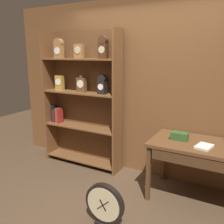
# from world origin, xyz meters

# --- Properties ---
(ground_plane) EXTENTS (10.00, 10.00, 0.00)m
(ground_plane) POSITION_xyz_m (0.00, 0.00, 0.00)
(ground_plane) COLOR #4C3826
(back_wood_panel) EXTENTS (4.80, 0.05, 2.60)m
(back_wood_panel) POSITION_xyz_m (0.00, 1.35, 1.30)
(back_wood_panel) COLOR brown
(back_wood_panel) RESTS_ON ground
(bookshelf) EXTENTS (1.35, 0.31, 2.17)m
(bookshelf) POSITION_xyz_m (-1.02, 1.14, 1.12)
(bookshelf) COLOR brown
(bookshelf) RESTS_ON ground
(workbench) EXTENTS (1.37, 0.71, 0.76)m
(workbench) POSITION_xyz_m (0.97, 0.91, 0.68)
(workbench) COLOR brown
(workbench) RESTS_ON ground
(toolbox_small) EXTENTS (0.21, 0.13, 0.10)m
(toolbox_small) POSITION_xyz_m (0.62, 0.94, 0.81)
(toolbox_small) COLOR #2D5123
(toolbox_small) RESTS_ON workbench
(open_repair_manual) EXTENTS (0.20, 0.25, 0.02)m
(open_repair_manual) POSITION_xyz_m (0.93, 0.81, 0.77)
(open_repair_manual) COLOR silver
(open_repair_manual) RESTS_ON workbench
(round_clock_large) EXTENTS (0.45, 0.11, 0.49)m
(round_clock_large) POSITION_xyz_m (0.10, -0.05, 0.25)
(round_clock_large) COLOR black
(round_clock_large) RESTS_ON ground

